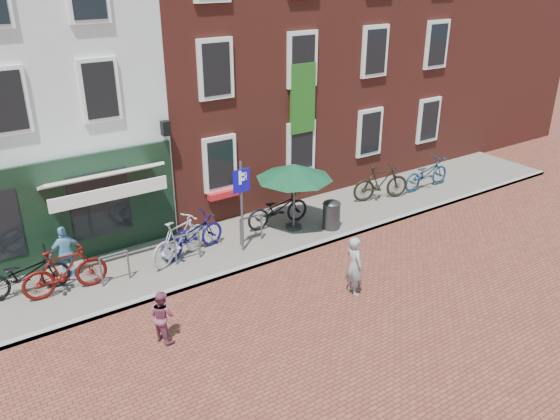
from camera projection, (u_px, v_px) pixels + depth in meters
ground at (259, 267)px, 15.32m from camera, size 80.00×80.00×0.00m
sidewalk at (261, 236)px, 16.95m from camera, size 24.00×3.00×0.10m
building_brick_mid at (199, 42)px, 19.63m from camera, size 6.00×8.00×10.00m
building_brick_right at (334, 31)px, 22.69m from camera, size 6.00×8.00×10.00m
filler_right at (443, 33)px, 26.20m from camera, size 7.00×8.00×9.00m
litter_bin at (331, 213)px, 17.12m from camera, size 0.53×0.53×0.97m
parking_sign at (242, 194)px, 15.30m from camera, size 0.50×0.08×2.64m
parasol at (294, 169)px, 16.55m from camera, size 2.31×2.31×2.16m
woman at (354, 266)px, 13.83m from camera, size 0.43×0.60×1.54m
boy at (162, 316)px, 12.16m from camera, size 0.62×0.70×1.20m
cafe_person at (66, 253)px, 14.35m from camera, size 0.85×0.37×1.43m
bicycle_0 at (24, 274)px, 13.69m from camera, size 2.14×0.88×1.10m
bicycle_1 at (65, 271)px, 13.72m from camera, size 2.04×0.64×1.22m
bicycle_2 at (192, 235)px, 15.63m from camera, size 2.19×1.12×1.10m
bicycle_3 at (179, 239)px, 15.28m from camera, size 2.09×1.28×1.22m
bicycle_4 at (278, 209)px, 17.28m from camera, size 2.12×0.83×1.10m
bicycle_5 at (381, 183)px, 19.15m from camera, size 2.10×1.09×1.22m
bicycle_6 at (426, 173)px, 20.14m from camera, size 2.10×0.76×1.10m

